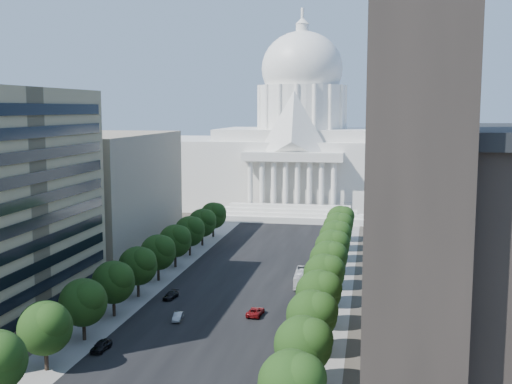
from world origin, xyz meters
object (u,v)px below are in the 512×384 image
Objects in this scene: car_dark_b at (171,296)px; city_bus at (301,278)px; car_silver at (178,317)px; car_red at (255,312)px; car_dark_a at (101,346)px.

car_dark_b is 27.72m from city_bus.
car_red is at bearing 15.60° from car_silver.
car_dark_b is at bearing -16.68° from car_red.
car_silver is 0.91× the size of car_dark_b.
car_red is 22.14m from city_bus.
car_dark_b is 0.41× the size of city_bus.
city_bus is (5.84, 21.34, 0.80)m from car_red.
car_silver is 13.02m from car_dark_b.
car_dark_a is at bearing 50.49° from car_red.
city_bus is at bearing 62.48° from car_dark_a.
car_dark_a reaches higher than car_red.
car_red is at bearing 49.86° from car_dark_a.
car_dark_b is (-17.90, 7.06, -0.08)m from car_red.
car_red is (20.04, 20.49, -0.05)m from car_dark_a.
car_silver is 13.65m from car_red.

